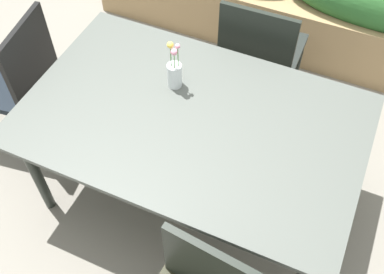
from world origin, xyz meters
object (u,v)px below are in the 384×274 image
at_px(chair_end_left, 16,75).
at_px(planter_box, 287,5).
at_px(dining_table, 192,125).
at_px(flower_vase, 174,72).
at_px(chair_far_side, 260,50).

bearing_deg(chair_end_left, planter_box, -47.23).
bearing_deg(chair_end_left, dining_table, -98.91).
distance_m(chair_end_left, flower_vase, 1.03).
bearing_deg(chair_far_side, flower_vase, -113.26).
bearing_deg(planter_box, chair_end_left, -128.91).
bearing_deg(chair_far_side, planter_box, 89.77).
bearing_deg(chair_far_side, chair_end_left, -147.59).
bearing_deg(flower_vase, dining_table, -44.34).
height_order(dining_table, chair_far_side, chair_far_side).
relative_size(chair_far_side, flower_vase, 3.10).
bearing_deg(planter_box, flower_vase, -100.74).
distance_m(dining_table, flower_vase, 0.29).
xyz_separation_m(chair_far_side, chair_end_left, (-1.25, -0.83, 0.02)).
bearing_deg(dining_table, chair_far_side, 83.51).
relative_size(chair_far_side, chair_end_left, 0.98).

